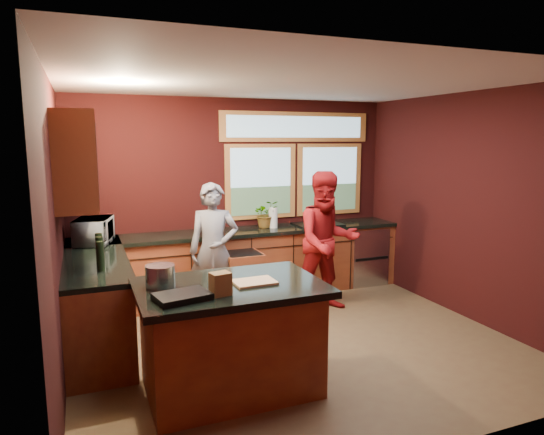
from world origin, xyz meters
TOP-DOWN VIEW (x-y plane):
  - floor at (0.00, 0.00)m, footprint 4.50×4.50m
  - room_shell at (-0.60, 0.32)m, footprint 4.52×4.02m
  - back_counter at (0.20, 1.70)m, footprint 4.50×0.64m
  - left_counter at (-1.95, 0.85)m, footprint 0.64×2.30m
  - island at (-0.92, -0.68)m, footprint 1.55×1.05m
  - person_grey at (-0.58, 1.11)m, footprint 0.68×0.54m
  - person_red at (0.80, 0.81)m, footprint 0.92×0.75m
  - microwave at (-1.92, 1.50)m, footprint 0.50×0.62m
  - potted_plant at (0.33, 1.75)m, footprint 0.34×0.30m
  - paper_towel at (0.42, 1.70)m, footprint 0.12×0.12m
  - cutting_board at (-0.72, -0.73)m, footprint 0.36×0.26m
  - stock_pot at (-1.47, -0.53)m, footprint 0.24×0.24m
  - paper_bag at (-1.07, -0.93)m, footprint 0.17×0.15m
  - black_tray at (-1.37, -0.93)m, footprint 0.45×0.35m

SIDE VIEW (x-z plane):
  - floor at x=0.00m, z-range 0.00..0.00m
  - back_counter at x=0.20m, z-range 0.00..0.93m
  - left_counter at x=-1.95m, z-range 0.00..0.93m
  - island at x=-0.92m, z-range 0.01..0.95m
  - person_grey at x=-0.58m, z-range 0.00..1.64m
  - person_red at x=0.80m, z-range 0.00..1.76m
  - cutting_board at x=-0.72m, z-range 0.94..0.96m
  - black_tray at x=-1.37m, z-range 0.94..0.99m
  - stock_pot at x=-1.47m, z-range 0.94..1.12m
  - paper_bag at x=-1.07m, z-range 0.94..1.12m
  - paper_towel at x=0.42m, z-range 0.93..1.21m
  - microwave at x=-1.92m, z-range 0.93..1.23m
  - potted_plant at x=0.33m, z-range 0.93..1.31m
  - room_shell at x=-0.60m, z-range 0.44..3.15m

